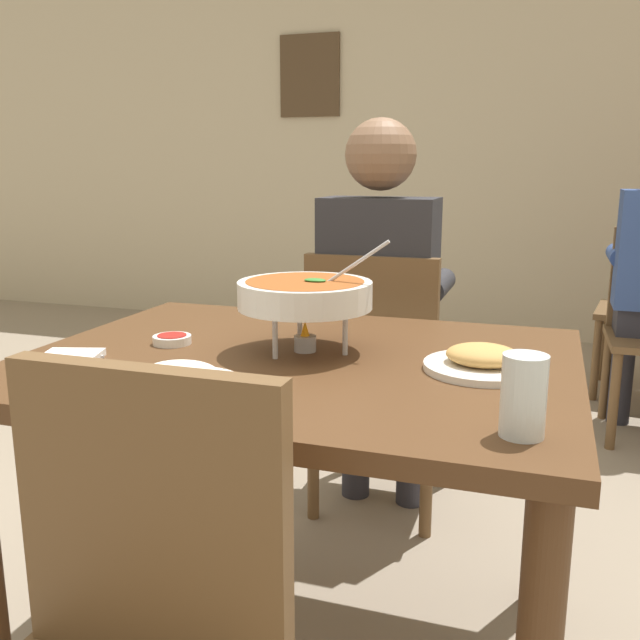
{
  "coord_description": "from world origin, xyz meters",
  "views": [
    {
      "loc": [
        0.51,
        -1.38,
        1.16
      ],
      "look_at": [
        0.0,
        0.15,
        0.8
      ],
      "focal_mm": 38.82,
      "sensor_mm": 36.0,
      "label": 1
    }
  ],
  "objects": [
    {
      "name": "cafe_rear_partition",
      "position": [
        0.0,
        3.55,
        1.5
      ],
      "size": [
        10.0,
        0.1,
        3.0
      ],
      "primitive_type": "cube",
      "color": "beige",
      "rests_on": "ground_plane"
    },
    {
      "name": "picture_frame_hung",
      "position": [
        -1.18,
        3.49,
        1.79
      ],
      "size": [
        0.44,
        0.03,
        0.56
      ],
      "primitive_type": "cube",
      "color": "#4C3823"
    },
    {
      "name": "dining_table_main",
      "position": [
        0.0,
        0.0,
        0.64
      ],
      "size": [
        1.19,
        0.92,
        0.75
      ],
      "color": "#51331C",
      "rests_on": "ground_plane"
    },
    {
      "name": "chair_diner_main",
      "position": [
        -0.0,
        0.75,
        0.51
      ],
      "size": [
        0.44,
        0.44,
        0.9
      ],
      "color": "brown",
      "rests_on": "ground_plane"
    },
    {
      "name": "diner_main",
      "position": [
        0.0,
        0.78,
        0.75
      ],
      "size": [
        0.4,
        0.45,
        1.31
      ],
      "color": "#2D2D38",
      "rests_on": "ground_plane"
    },
    {
      "name": "curry_bowl",
      "position": [
        0.0,
        0.04,
        0.88
      ],
      "size": [
        0.33,
        0.3,
        0.26
      ],
      "color": "silver",
      "rests_on": "dining_table_main"
    },
    {
      "name": "rice_plate",
      "position": [
        -0.12,
        -0.3,
        0.78
      ],
      "size": [
        0.24,
        0.24,
        0.06
      ],
      "color": "white",
      "rests_on": "dining_table_main"
    },
    {
      "name": "appetizer_plate",
      "position": [
        0.4,
        0.01,
        0.78
      ],
      "size": [
        0.24,
        0.24,
        0.06
      ],
      "color": "white",
      "rests_on": "dining_table_main"
    },
    {
      "name": "sauce_dish",
      "position": [
        -0.32,
        0.01,
        0.77
      ],
      "size": [
        0.09,
        0.09,
        0.02
      ],
      "color": "white",
      "rests_on": "dining_table_main"
    },
    {
      "name": "napkin_folded",
      "position": [
        -0.46,
        -0.18,
        0.76
      ],
      "size": [
        0.14,
        0.11,
        0.02
      ],
      "primitive_type": "cube",
      "rotation": [
        0.0,
        0.0,
        0.29
      ],
      "color": "white",
      "rests_on": "dining_table_main"
    },
    {
      "name": "fork_utensil",
      "position": [
        -0.48,
        -0.23,
        0.76
      ],
      "size": [
        0.07,
        0.16,
        0.01
      ],
      "primitive_type": "cube",
      "rotation": [
        0.0,
        0.0,
        0.32
      ],
      "color": "silver",
      "rests_on": "dining_table_main"
    },
    {
      "name": "spoon_utensil",
      "position": [
        -0.43,
        -0.23,
        0.76
      ],
      "size": [
        0.06,
        0.17,
        0.01
      ],
      "primitive_type": "cube",
      "rotation": [
        0.0,
        0.0,
        -0.28
      ],
      "color": "silver",
      "rests_on": "dining_table_main"
    },
    {
      "name": "drink_glass",
      "position": [
        0.49,
        -0.33,
        0.81
      ],
      "size": [
        0.07,
        0.07,
        0.13
      ],
      "color": "silver",
      "rests_on": "dining_table_main"
    }
  ]
}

